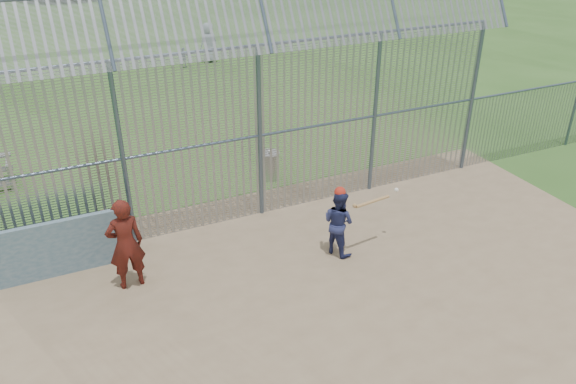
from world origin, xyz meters
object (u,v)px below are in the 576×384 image
dugout_wall (55,249)px  onlooker (126,244)px  batter (339,222)px  trash_can (269,165)px

dugout_wall → onlooker: size_ratio=1.33×
batter → trash_can: 3.89m
batter → onlooker: onlooker is taller
batter → onlooker: bearing=58.9°
batter → trash_can: batter is taller
dugout_wall → trash_can: bearing=22.4°
dugout_wall → trash_can: 5.96m
batter → trash_can: size_ratio=1.77×
dugout_wall → trash_can: dugout_wall is taller
dugout_wall → batter: (5.43, -1.60, 0.12)m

